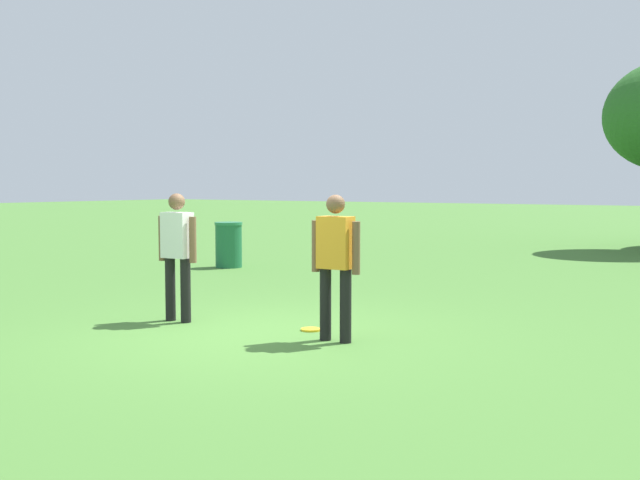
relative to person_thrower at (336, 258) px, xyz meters
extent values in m
plane|color=#447530|center=(-0.91, -0.20, -0.94)|extent=(120.00, 120.00, 0.00)
cylinder|color=black|center=(0.13, 0.00, -0.53)|extent=(0.13, 0.13, 0.82)
cylinder|color=black|center=(-0.13, 0.00, -0.53)|extent=(0.13, 0.13, 0.82)
cube|color=orange|center=(0.00, 0.00, 0.17)|extent=(0.39, 0.23, 0.58)
sphere|color=brown|center=(0.00, 0.00, 0.59)|extent=(0.21, 0.21, 0.21)
cylinder|color=brown|center=(0.26, 0.01, 0.12)|extent=(0.09, 0.09, 0.58)
cylinder|color=brown|center=(-0.26, -0.01, 0.12)|extent=(0.09, 0.09, 0.58)
cylinder|color=black|center=(-2.47, -0.07, -0.53)|extent=(0.13, 0.13, 0.82)
cylinder|color=black|center=(-2.21, -0.06, -0.53)|extent=(0.13, 0.13, 0.82)
cube|color=white|center=(-2.34, -0.06, 0.17)|extent=(0.39, 0.23, 0.58)
sphere|color=brown|center=(-2.34, -0.06, 0.59)|extent=(0.21, 0.21, 0.21)
cylinder|color=brown|center=(-2.60, -0.07, 0.12)|extent=(0.09, 0.09, 0.58)
cylinder|color=brown|center=(-2.08, -0.06, 0.12)|extent=(0.09, 0.09, 0.58)
cylinder|color=yellow|center=(-0.58, 0.37, -0.93)|extent=(0.25, 0.25, 0.03)
cylinder|color=#1E663D|center=(-5.90, 5.15, -0.49)|extent=(0.56, 0.56, 0.90)
cylinder|color=#287A4B|center=(-5.90, 5.15, -0.01)|extent=(0.59, 0.59, 0.06)
camera|label=1|loc=(4.39, -7.00, 0.81)|focal=42.04mm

